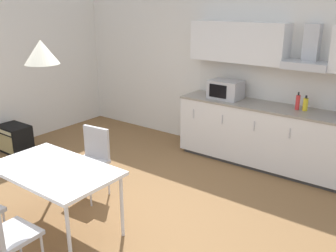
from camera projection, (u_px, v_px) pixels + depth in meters
The scene contains 13 objects.
ground_plane at pixel (114, 224), 4.14m from camera, with size 9.38×8.31×0.02m, color brown.
wall_back at pixel (237, 67), 5.85m from camera, with size 7.51×0.10×2.72m, color silver.
kitchen_counter at pixel (296, 142), 5.23m from camera, with size 3.54×0.62×0.92m.
backsplash_tile at pixel (308, 89), 5.22m from camera, with size 3.52×0.02×0.49m, color silver.
upper_wall_cabinets at pixel (309, 47), 4.91m from camera, with size 3.52×0.40×0.58m.
microwave at pixel (226, 89), 5.68m from camera, with size 0.48×0.35×0.28m.
bottle_yellow at pixel (305, 104), 5.07m from camera, with size 0.07×0.07×0.21m.
bottle_red at pixel (298, 102), 5.11m from camera, with size 0.06×0.06×0.25m.
dining_table at pixel (54, 173), 3.80m from camera, with size 1.33×0.80×0.73m.
chair_far_left at pixel (92, 155), 4.62m from camera, with size 0.44×0.44×0.87m.
chair_near_right at pixel (1, 232), 3.09m from camera, with size 0.42×0.42×0.87m.
guitar_amp at pixel (15, 138), 6.07m from camera, with size 0.52×0.37×0.44m.
pendant_lamp at pixel (41, 52), 3.42m from camera, with size 0.32×0.32×0.22m, color silver.
Camera 1 is at (2.62, -2.51, 2.35)m, focal length 40.00 mm.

